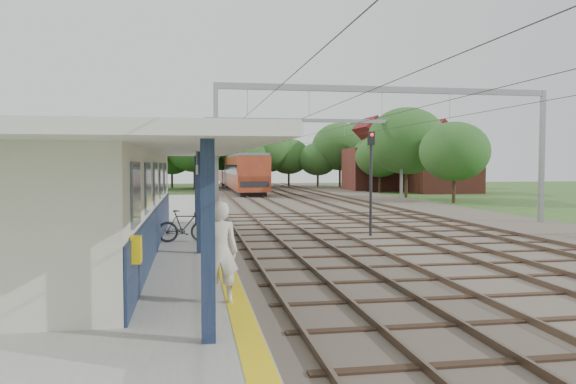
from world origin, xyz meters
TOP-DOWN VIEW (x-y plane):
  - ground at (0.00, 0.00)m, footprint 160.00×160.00m
  - ballast_bed at (4.00, 30.00)m, footprint 18.00×90.00m
  - platform at (-7.50, 14.00)m, footprint 5.00×52.00m
  - yellow_stripe at (-5.25, 14.00)m, footprint 0.45×52.00m
  - station_building at (-8.88, 7.00)m, footprint 3.41×18.00m
  - canopy at (-7.77, 6.00)m, footprint 6.40×20.00m
  - rail_tracks at (1.50, 30.00)m, footprint 11.80×88.00m
  - catenary_system at (3.39, 25.28)m, footprint 17.22×88.00m
  - tree_band at (3.84, 57.12)m, footprint 31.72×30.88m
  - house_near at (21.00, 46.00)m, footprint 7.00×6.12m
  - house_far at (16.00, 52.00)m, footprint 8.00×6.12m
  - person at (-5.60, -0.51)m, footprint 0.76×0.50m
  - bicycle at (-6.42, 8.53)m, footprint 1.97×0.71m
  - train at (-0.50, 58.42)m, footprint 3.12×38.82m
  - signal_post at (1.35, 11.02)m, footprint 0.35×0.31m

SIDE VIEW (x-z plane):
  - ground at x=0.00m, z-range 0.00..0.00m
  - ballast_bed at x=4.00m, z-range 0.00..0.10m
  - platform at x=-7.50m, z-range 0.00..0.35m
  - rail_tracks at x=1.50m, z-range 0.10..0.25m
  - yellow_stripe at x=-5.25m, z-range 0.35..0.36m
  - bicycle at x=-6.42m, z-range 0.35..1.51m
  - person at x=-5.60m, z-range 0.35..2.42m
  - station_building at x=-8.88m, z-range 0.34..3.74m
  - train at x=-0.50m, z-range 0.23..4.31m
  - signal_post at x=1.35m, z-range 0.63..5.15m
  - house_near at x=21.00m, z-range -0.96..6.93m
  - house_far at x=16.00m, z-range -1.09..7.56m
  - canopy at x=-7.77m, z-range 1.92..5.36m
  - tree_band at x=3.84m, z-range 0.51..9.33m
  - catenary_system at x=3.39m, z-range 2.01..9.01m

